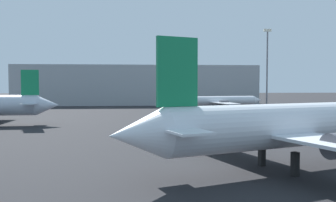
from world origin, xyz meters
TOP-DOWN VIEW (x-y plane):
  - airplane_at_gate at (13.01, 14.52)m, footprint 29.59×29.61m
  - airplane_distant at (21.92, 78.86)m, footprint 25.38×23.36m
  - light_mast_right at (41.82, 96.14)m, footprint 2.40×0.50m
  - terminal_building at (0.71, 115.79)m, footprint 84.02×20.37m

SIDE VIEW (x-z plane):
  - airplane_distant at x=21.92m, z-range -1.36..7.06m
  - airplane_at_gate at x=13.01m, z-range -1.52..8.77m
  - terminal_building at x=0.71m, z-range 0.00..13.85m
  - light_mast_right at x=41.82m, z-range 1.31..26.07m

